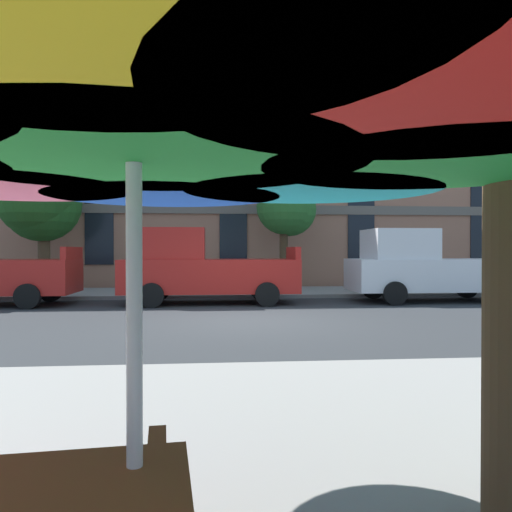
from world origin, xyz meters
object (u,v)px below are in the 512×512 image
object	(u,v)px
pickup_white	(426,268)
patio_umbrella	(134,111)
street_tree_middle	(285,208)
pickup_red_midblock	(202,269)
street_tree_left	(39,200)

from	to	relation	value
pickup_white	patio_umbrella	size ratio (longest dim) A/B	1.36
pickup_white	street_tree_middle	xyz separation A→B (m)	(-3.79, 3.64, 2.11)
pickup_red_midblock	street_tree_middle	distance (m)	5.18
pickup_white	street_tree_left	size ratio (longest dim) A/B	1.04
pickup_red_midblock	pickup_white	size ratio (longest dim) A/B	1.00
street_tree_left	pickup_white	bearing A→B (deg)	-14.80
pickup_red_midblock	street_tree_left	distance (m)	6.99
pickup_white	street_tree_middle	world-z (taller)	street_tree_middle
street_tree_middle	street_tree_left	bearing A→B (deg)	-177.81
pickup_red_midblock	pickup_white	bearing A→B (deg)	0.00
pickup_red_midblock	street_tree_middle	size ratio (longest dim) A/B	1.21
pickup_red_midblock	street_tree_middle	bearing A→B (deg)	50.39
pickup_white	street_tree_left	distance (m)	13.16
street_tree_left	street_tree_middle	bearing A→B (deg)	2.19
pickup_red_midblock	street_tree_left	size ratio (longest dim) A/B	1.04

